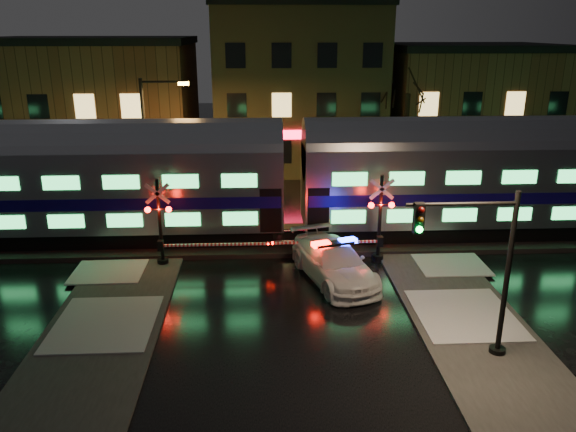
{
  "coord_description": "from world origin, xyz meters",
  "views": [
    {
      "loc": [
        -0.88,
        -20.99,
        10.09
      ],
      "look_at": [
        0.3,
        2.5,
        2.2
      ],
      "focal_mm": 35.0,
      "sensor_mm": 36.0,
      "label": 1
    }
  ],
  "objects_px": {
    "crossing_signal_left": "(169,231)",
    "crossing_signal_right": "(372,227)",
    "police_car": "(334,262)",
    "traffic_light": "(480,273)",
    "streetlight": "(150,140)"
  },
  "relations": [
    {
      "from": "crossing_signal_right",
      "to": "crossing_signal_left",
      "type": "relative_size",
      "value": 1.02
    },
    {
      "from": "police_car",
      "to": "crossing_signal_left",
      "type": "bearing_deg",
      "value": 149.07
    },
    {
      "from": "crossing_signal_right",
      "to": "streetlight",
      "type": "xyz_separation_m",
      "value": [
        -10.78,
        6.7,
        2.74
      ]
    },
    {
      "from": "crossing_signal_left",
      "to": "crossing_signal_right",
      "type": "bearing_deg",
      "value": 0.01
    },
    {
      "from": "crossing_signal_right",
      "to": "police_car",
      "type": "bearing_deg",
      "value": -136.64
    },
    {
      "from": "crossing_signal_right",
      "to": "traffic_light",
      "type": "xyz_separation_m",
      "value": [
        1.78,
        -7.85,
        1.28
      ]
    },
    {
      "from": "streetlight",
      "to": "crossing_signal_right",
      "type": "bearing_deg",
      "value": -31.85
    },
    {
      "from": "crossing_signal_left",
      "to": "streetlight",
      "type": "bearing_deg",
      "value": 104.98
    },
    {
      "from": "crossing_signal_right",
      "to": "crossing_signal_left",
      "type": "distance_m",
      "value": 8.98
    },
    {
      "from": "traffic_light",
      "to": "streetlight",
      "type": "distance_m",
      "value": 19.28
    },
    {
      "from": "police_car",
      "to": "streetlight",
      "type": "bearing_deg",
      "value": 119.58
    },
    {
      "from": "crossing_signal_left",
      "to": "traffic_light",
      "type": "height_order",
      "value": "traffic_light"
    },
    {
      "from": "police_car",
      "to": "traffic_light",
      "type": "bearing_deg",
      "value": -75.21
    },
    {
      "from": "traffic_light",
      "to": "streetlight",
      "type": "relative_size",
      "value": 0.73
    },
    {
      "from": "police_car",
      "to": "crossing_signal_right",
      "type": "bearing_deg",
      "value": 26.73
    }
  ]
}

